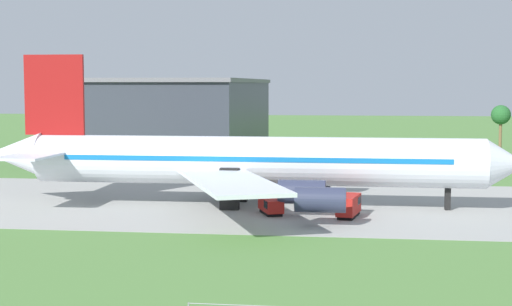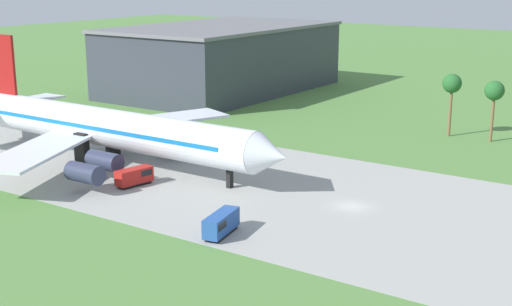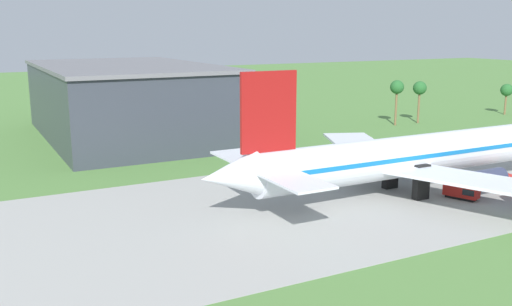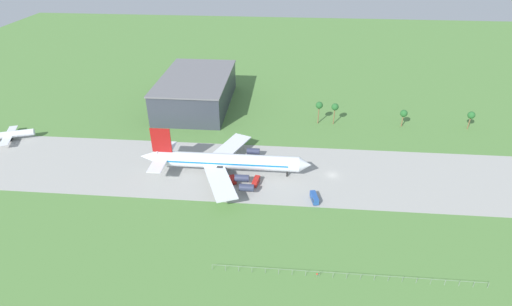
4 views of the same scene
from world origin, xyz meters
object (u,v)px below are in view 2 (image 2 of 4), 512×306
catering_van (93,168)px  terminal_building (222,58)px  jet_airliner (103,127)px  baggage_tug (220,224)px  fuel_truck (135,176)px

catering_van → terminal_building: size_ratio=0.09×
jet_airliner → catering_van: size_ratio=13.00×
baggage_tug → terminal_building: (-62.60, 83.91, 7.03)m
terminal_building → jet_airliner: bearing=-68.6°
baggage_tug → catering_van: (-32.02, 9.78, -0.39)m
baggage_tug → fuel_truck: baggage_tug is taller
jet_airliner → fuel_truck: size_ratio=11.86×
baggage_tug → terminal_building: terminal_building is taller
jet_airliner → baggage_tug: jet_airliner is taller
jet_airliner → catering_van: jet_airliner is taller
fuel_truck → jet_airliner: bearing=152.8°
jet_airliner → fuel_truck: bearing=-27.2°
fuel_truck → catering_van: fuel_truck is taller
fuel_truck → terminal_building: bearing=118.1°
jet_airliner → terminal_building: size_ratio=1.15×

